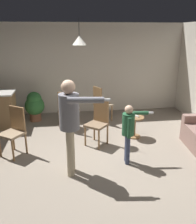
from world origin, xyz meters
The scene contains 12 objects.
ground centered at (0.00, 0.00, 0.00)m, with size 7.68×7.68×0.00m, color gray.
wall_back centered at (0.00, 3.20, 1.35)m, with size 6.40×0.10×2.70m, color silver.
side_table_by_couch centered at (1.11, 0.99, 0.33)m, with size 0.44×0.44×0.52m.
person_adult centered at (-0.43, -0.39, 1.06)m, with size 0.81×0.56×1.70m.
person_child centered at (0.65, -0.17, 0.72)m, with size 0.62×0.34×1.16m.
dining_chair_by_counter centered at (-1.56, 0.50, 0.55)m, with size 0.59×0.59×1.00m.
dining_chair_near_wall centered at (-0.47, 1.74, 0.55)m, with size 0.58×0.58×1.00m.
dining_chair_centre_back centered at (0.48, 2.20, 0.55)m, with size 0.56×0.56×1.00m.
dining_chair_spare centered at (0.20, 0.75, 0.55)m, with size 0.59×0.59×1.00m.
potted_plant_corner centered at (-1.37, 2.49, 0.46)m, with size 0.55×0.55×0.84m.
spare_remote_on_table centered at (1.15, 0.97, 0.54)m, with size 0.04×0.13×0.04m, color white.
ceiling_light_pendant centered at (-0.14, 1.32, 2.25)m, with size 0.32×0.32×0.55m.
Camera 1 is at (-0.50, -4.22, 2.42)m, focal length 38.69 mm.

